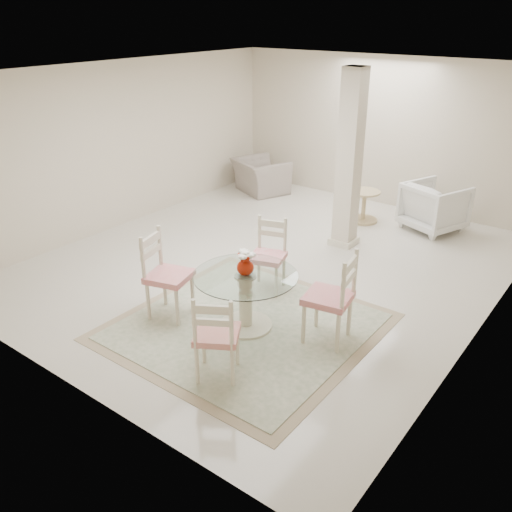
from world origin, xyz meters
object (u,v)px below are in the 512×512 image
Objects in this scene: column at (349,161)px; red_vase at (245,263)px; dining_chair_north at (269,250)px; dining_chair_east at (335,292)px; recliner_taupe at (261,176)px; armchair_white at (434,207)px; side_table at (364,207)px; dining_table at (246,301)px; dining_chair_south at (215,331)px; dining_chair_west at (163,268)px.

column is 9.01× the size of red_vase.
dining_chair_north is at bearing 110.42° from red_vase.
dining_chair_east is (0.97, 0.35, -0.20)m from red_vase.
recliner_taupe is at bearing 124.61° from red_vase.
side_table is (-1.11, -0.35, -0.15)m from armchair_white.
dining_table is at bearing 147.79° from recliner_taupe.
red_vase is 0.54× the size of side_table.
dining_table is 2.15× the size of side_table.
side_table is (-0.22, 1.10, -1.09)m from column.
dining_table is 5.19m from recliner_taupe.
red_vase is (0.00, -0.00, 0.49)m from dining_table.
recliner_taupe is at bearing -144.94° from dining_chair_east.
red_vase is 0.25× the size of dining_chair_east.
armchair_white is (0.61, 4.35, 0.06)m from dining_table.
red_vase is at bearing -82.88° from side_table.
red_vase reaches higher than dining_table.
dining_chair_east is (1.25, -2.55, -0.71)m from column.
red_vase is 4.08m from side_table.
dining_table is (0.28, -2.90, -1.00)m from column.
dining_chair_south reaches higher than armchair_white.
side_table is (-0.50, 4.00, -0.58)m from red_vase.
dining_table is at bearing -84.50° from column.
dining_chair_west is at bearing -159.81° from dining_table.
dining_chair_west is 4.97m from armchair_white.
red_vase is at bearing -18.43° from dining_table.
dining_chair_west is at bearing -101.88° from column.
dining_chair_west is (-0.61, -1.31, 0.06)m from dining_chair_north.
dining_chair_west reaches higher than armchair_white.
dining_chair_south is (0.37, -0.95, -0.27)m from red_vase.
dining_table is at bearing -85.54° from dining_chair_west.
dining_chair_north is 3.53m from armchair_white.
red_vase is at bearing -84.48° from column.
red_vase is 0.34× the size of armchair_white.
dining_chair_west is 1.16× the size of recliner_taupe.
dining_chair_south is (0.72, -1.91, 0.00)m from dining_chair_north.
dining_chair_north is 2.04m from dining_chair_south.
dining_chair_south is at bearing 145.61° from recliner_taupe.
dining_table is 1.11× the size of dining_chair_north.
column is 2.10m from dining_chair_north.
column is at bearing 176.00° from recliner_taupe.
dining_chair_south reaches higher than red_vase.
dining_chair_west is 1.33× the size of armchair_white.
armchair_white is (0.61, 4.35, -0.43)m from red_vase.
dining_chair_west reaches higher than side_table.
dining_table is 4.39m from armchair_white.
side_table is at bearing 97.11° from dining_table.
dining_chair_north is at bearing 110.37° from dining_table.
dining_chair_south is at bearing -68.72° from dining_table.
recliner_taupe is 1.85× the size of side_table.
recliner_taupe is at bearing -88.78° from dining_chair_south.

